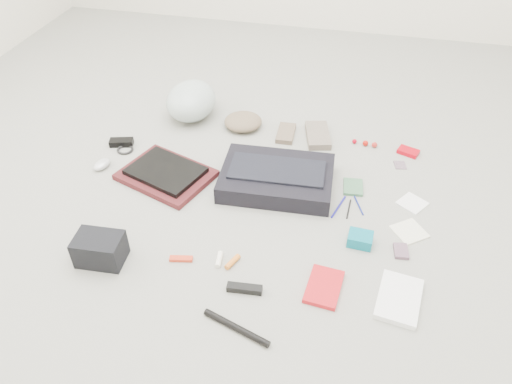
% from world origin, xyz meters
% --- Properties ---
extents(ground_plane, '(4.00, 4.00, 0.00)m').
position_xyz_m(ground_plane, '(0.00, 0.00, 0.00)').
color(ground_plane, gray).
extents(messenger_bag, '(0.52, 0.38, 0.08)m').
position_xyz_m(messenger_bag, '(0.07, 0.13, 0.04)').
color(messenger_bag, black).
rests_on(messenger_bag, ground_plane).
extents(bag_flap, '(0.44, 0.22, 0.01)m').
position_xyz_m(bag_flap, '(0.07, 0.13, 0.09)').
color(bag_flap, black).
rests_on(bag_flap, messenger_bag).
extents(laptop_sleeve, '(0.48, 0.42, 0.03)m').
position_xyz_m(laptop_sleeve, '(-0.45, 0.07, 0.01)').
color(laptop_sleeve, '#4E181B').
rests_on(laptop_sleeve, ground_plane).
extents(laptop, '(0.38, 0.33, 0.02)m').
position_xyz_m(laptop, '(-0.45, 0.07, 0.04)').
color(laptop, black).
rests_on(laptop, laptop_sleeve).
extents(bike_helmet, '(0.26, 0.33, 0.20)m').
position_xyz_m(bike_helmet, '(-0.50, 0.61, 0.10)').
color(bike_helmet, silver).
rests_on(bike_helmet, ground_plane).
extents(beanie, '(0.24, 0.24, 0.07)m').
position_xyz_m(beanie, '(-0.20, 0.57, 0.04)').
color(beanie, '#77634D').
rests_on(beanie, ground_plane).
extents(mitten_left, '(0.09, 0.18, 0.03)m').
position_xyz_m(mitten_left, '(0.03, 0.54, 0.01)').
color(mitten_left, '#75614F').
rests_on(mitten_left, ground_plane).
extents(mitten_right, '(0.17, 0.25, 0.03)m').
position_xyz_m(mitten_right, '(0.20, 0.56, 0.02)').
color(mitten_right, gray).
rests_on(mitten_right, ground_plane).
extents(power_brick, '(0.13, 0.08, 0.03)m').
position_xyz_m(power_brick, '(-0.76, 0.27, 0.02)').
color(power_brick, black).
rests_on(power_brick, ground_plane).
extents(cable_coil, '(0.09, 0.09, 0.01)m').
position_xyz_m(cable_coil, '(-0.73, 0.22, 0.01)').
color(cable_coil, black).
rests_on(cable_coil, ground_plane).
extents(mouse, '(0.08, 0.11, 0.04)m').
position_xyz_m(mouse, '(-0.77, 0.07, 0.02)').
color(mouse, silver).
rests_on(mouse, ground_plane).
extents(camera_bag, '(0.19, 0.14, 0.12)m').
position_xyz_m(camera_bag, '(-0.50, -0.48, 0.06)').
color(camera_bag, black).
rests_on(camera_bag, ground_plane).
extents(multitool, '(0.09, 0.04, 0.01)m').
position_xyz_m(multitool, '(-0.20, -0.41, 0.01)').
color(multitool, red).
rests_on(multitool, ground_plane).
extents(toiletry_tube_white, '(0.03, 0.08, 0.02)m').
position_xyz_m(toiletry_tube_white, '(-0.06, -0.38, 0.01)').
color(toiletry_tube_white, white).
rests_on(toiletry_tube_white, ground_plane).
extents(toiletry_tube_orange, '(0.05, 0.08, 0.02)m').
position_xyz_m(toiletry_tube_orange, '(-0.00, -0.38, 0.01)').
color(toiletry_tube_orange, orange).
rests_on(toiletry_tube_orange, ground_plane).
extents(u_lock, '(0.13, 0.04, 0.03)m').
position_xyz_m(u_lock, '(0.07, -0.50, 0.01)').
color(u_lock, black).
rests_on(u_lock, ground_plane).
extents(bike_pump, '(0.25, 0.10, 0.02)m').
position_xyz_m(bike_pump, '(0.09, -0.67, 0.01)').
color(bike_pump, black).
rests_on(bike_pump, ground_plane).
extents(book_red, '(0.14, 0.19, 0.02)m').
position_xyz_m(book_red, '(0.36, -0.42, 0.01)').
color(book_red, red).
rests_on(book_red, ground_plane).
extents(book_white, '(0.18, 0.24, 0.02)m').
position_xyz_m(book_white, '(0.62, -0.42, 0.01)').
color(book_white, white).
rests_on(book_white, ground_plane).
extents(notepad, '(0.10, 0.12, 0.01)m').
position_xyz_m(notepad, '(0.41, 0.19, 0.01)').
color(notepad, '#3D6A49').
rests_on(notepad, ground_plane).
extents(pen_blue, '(0.05, 0.15, 0.01)m').
position_xyz_m(pen_blue, '(0.36, 0.04, 0.00)').
color(pen_blue, navy).
rests_on(pen_blue, ground_plane).
extents(pen_black, '(0.01, 0.12, 0.01)m').
position_xyz_m(pen_black, '(0.41, 0.03, 0.00)').
color(pen_black, black).
rests_on(pen_black, ground_plane).
extents(pen_navy, '(0.05, 0.12, 0.01)m').
position_xyz_m(pen_navy, '(0.45, 0.07, 0.00)').
color(pen_navy, navy).
rests_on(pen_navy, ground_plane).
extents(accordion_wallet, '(0.10, 0.08, 0.05)m').
position_xyz_m(accordion_wallet, '(0.47, -0.16, 0.02)').
color(accordion_wallet, '#08758F').
rests_on(accordion_wallet, ground_plane).
extents(card_deck, '(0.06, 0.09, 0.01)m').
position_xyz_m(card_deck, '(0.63, -0.17, 0.01)').
color(card_deck, '#735467').
rests_on(card_deck, ground_plane).
extents(napkin_top, '(0.15, 0.15, 0.01)m').
position_xyz_m(napkin_top, '(0.68, 0.14, 0.00)').
color(napkin_top, white).
rests_on(napkin_top, ground_plane).
extents(napkin_bottom, '(0.17, 0.17, 0.01)m').
position_xyz_m(napkin_bottom, '(0.66, -0.05, 0.00)').
color(napkin_bottom, silver).
rests_on(napkin_bottom, ground_plane).
extents(lollipop_a, '(0.03, 0.03, 0.02)m').
position_xyz_m(lollipop_a, '(0.39, 0.55, 0.01)').
color(lollipop_a, '#AD0014').
rests_on(lollipop_a, ground_plane).
extents(lollipop_b, '(0.04, 0.04, 0.03)m').
position_xyz_m(lollipop_b, '(0.44, 0.54, 0.01)').
color(lollipop_b, '#AD0E07').
rests_on(lollipop_b, ground_plane).
extents(lollipop_c, '(0.03, 0.03, 0.03)m').
position_xyz_m(lollipop_c, '(0.49, 0.54, 0.01)').
color(lollipop_c, '#B2231E').
rests_on(lollipop_c, ground_plane).
extents(altoids_tin, '(0.12, 0.09, 0.02)m').
position_xyz_m(altoids_tin, '(0.66, 0.52, 0.01)').
color(altoids_tin, '#B90513').
rests_on(altoids_tin, ground_plane).
extents(stamp_sheet, '(0.07, 0.07, 0.00)m').
position_xyz_m(stamp_sheet, '(0.62, 0.41, 0.00)').
color(stamp_sheet, slate).
rests_on(stamp_sheet, ground_plane).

